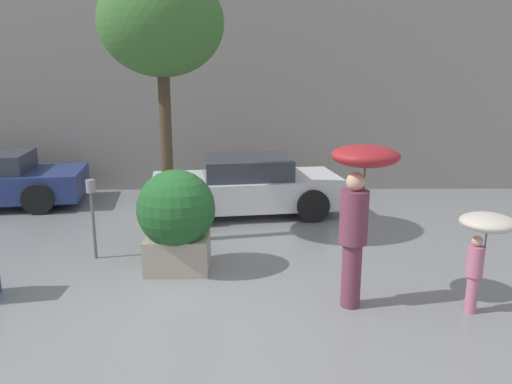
{
  "coord_description": "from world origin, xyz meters",
  "views": [
    {
      "loc": [
        0.73,
        -5.96,
        2.83
      ],
      "look_at": [
        0.83,
        1.6,
        1.05
      ],
      "focal_mm": 35.0,
      "sensor_mm": 36.0,
      "label": 1
    }
  ],
  "objects_px": {
    "person_child": "(484,234)",
    "parked_car_near": "(246,186)",
    "street_tree": "(161,25)",
    "planter_box": "(176,217)",
    "parking_meter": "(92,202)",
    "person_adult": "(360,191)"
  },
  "relations": [
    {
      "from": "parked_car_near",
      "to": "parking_meter",
      "type": "distance_m",
      "value": 3.61
    },
    {
      "from": "person_adult",
      "to": "parking_meter",
      "type": "distance_m",
      "value": 4.15
    },
    {
      "from": "planter_box",
      "to": "street_tree",
      "type": "bearing_deg",
      "value": 103.78
    },
    {
      "from": "person_child",
      "to": "street_tree",
      "type": "distance_m",
      "value": 5.59
    },
    {
      "from": "planter_box",
      "to": "street_tree",
      "type": "xyz_separation_m",
      "value": [
        -0.33,
        1.33,
        2.77
      ]
    },
    {
      "from": "street_tree",
      "to": "person_child",
      "type": "bearing_deg",
      "value": -33.43
    },
    {
      "from": "person_child",
      "to": "parked_car_near",
      "type": "xyz_separation_m",
      "value": [
        -2.83,
        4.65,
        -0.45
      ]
    },
    {
      "from": "planter_box",
      "to": "street_tree",
      "type": "relative_size",
      "value": 0.34
    },
    {
      "from": "person_child",
      "to": "parked_car_near",
      "type": "relative_size",
      "value": 0.31
    },
    {
      "from": "person_adult",
      "to": "parked_car_near",
      "type": "relative_size",
      "value": 0.49
    },
    {
      "from": "parked_car_near",
      "to": "street_tree",
      "type": "relative_size",
      "value": 0.91
    },
    {
      "from": "parked_car_near",
      "to": "parking_meter",
      "type": "height_order",
      "value": "parking_meter"
    },
    {
      "from": "street_tree",
      "to": "parked_car_near",
      "type": "bearing_deg",
      "value": 55.58
    },
    {
      "from": "planter_box",
      "to": "parked_car_near",
      "type": "bearing_deg",
      "value": 73.07
    },
    {
      "from": "person_child",
      "to": "street_tree",
      "type": "height_order",
      "value": "street_tree"
    },
    {
      "from": "parked_car_near",
      "to": "street_tree",
      "type": "xyz_separation_m",
      "value": [
        -1.31,
        -1.92,
        3.03
      ]
    },
    {
      "from": "planter_box",
      "to": "person_child",
      "type": "xyz_separation_m",
      "value": [
        3.81,
        -1.41,
        0.18
      ]
    },
    {
      "from": "person_adult",
      "to": "person_child",
      "type": "relative_size",
      "value": 1.6
    },
    {
      "from": "street_tree",
      "to": "parking_meter",
      "type": "bearing_deg",
      "value": -143.06
    },
    {
      "from": "person_child",
      "to": "person_adult",
      "type": "bearing_deg",
      "value": -161.58
    },
    {
      "from": "person_adult",
      "to": "street_tree",
      "type": "bearing_deg",
      "value": 101.02
    },
    {
      "from": "planter_box",
      "to": "parked_car_near",
      "type": "height_order",
      "value": "planter_box"
    }
  ]
}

